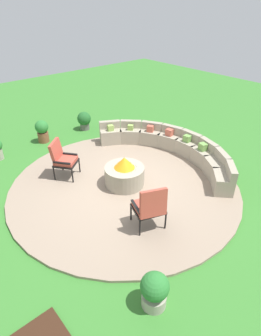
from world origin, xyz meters
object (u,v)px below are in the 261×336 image
Objects in this scene: lounge_chair_front_left at (63,158)px; potted_plant_0 at (42,130)px; curved_stone_bench at (170,147)px; fire_pit at (124,174)px; potted_plant_2 at (155,290)px; potted_plant_4 at (84,120)px; lounge_chair_front_right at (150,206)px.

lounge_chair_front_left is 1.37× the size of potted_plant_0.
potted_plant_0 is at bearing -145.49° from curved_stone_bench.
fire_pit is at bearing 6.09° from potted_plant_0.
potted_plant_4 is (-6.45, 2.92, 0.01)m from potted_plant_2.
potted_plant_4 is at bearing 91.02° from lounge_chair_front_right.
curved_stone_bench reaches higher than potted_plant_2.
curved_stone_bench reaches higher than potted_plant_4.
potted_plant_2 is (2.78, -1.73, -0.01)m from fire_pit.
curved_stone_bench reaches higher than potted_plant_0.
curved_stone_bench is 4.19m from potted_plant_0.
potted_plant_2 is 7.09m from potted_plant_4.
lounge_chair_front_left is 1.53× the size of potted_plant_2.
curved_stone_bench is (-0.25, 1.98, -0.02)m from fire_pit.
potted_plant_0 is (-3.46, -2.38, 0.06)m from curved_stone_bench.
potted_plant_4 is (0.03, 1.59, -0.04)m from potted_plant_0.
lounge_chair_front_right is 1.71m from potted_plant_2.
lounge_chair_front_right is at bearing -55.56° from curved_stone_bench.
potted_plant_0 is (-3.71, -0.40, 0.04)m from fire_pit.
lounge_chair_front_left is at bearing -42.58° from potted_plant_4.
potted_plant_2 is (6.49, -1.34, -0.05)m from potted_plant_0.
lounge_chair_front_right is (1.52, -0.61, 0.24)m from fire_pit.
potted_plant_4 is at bearing 155.62° from potted_plant_2.
lounge_chair_front_right reaches higher than potted_plant_2.
lounge_chair_front_right reaches higher than fire_pit.
fire_pit is at bearing -82.78° from curved_stone_bench.
potted_plant_2 is at bearing -24.38° from potted_plant_4.
potted_plant_4 is at bearing -167.04° from curved_stone_bench.
lounge_chair_front_left reaches higher than potted_plant_2.
curved_stone_bench is 3.14m from lounge_chair_front_left.
potted_plant_2 is at bearing 41.85° from lounge_chair_front_left.
curved_stone_bench is at bearing 34.51° from potted_plant_0.
curved_stone_bench is at bearing 12.96° from potted_plant_4.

